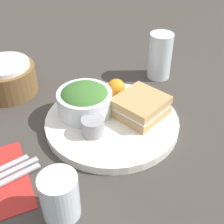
# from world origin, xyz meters

# --- Properties ---
(ground_plane) EXTENTS (4.00, 4.00, 0.00)m
(ground_plane) POSITION_xyz_m (0.00, 0.00, 0.00)
(ground_plane) COLOR #3D3833
(plate) EXTENTS (0.32, 0.32, 0.02)m
(plate) POSITION_xyz_m (0.00, 0.00, 0.01)
(plate) COLOR white
(plate) RESTS_ON ground_plane
(sandwich) EXTENTS (0.15, 0.14, 0.05)m
(sandwich) POSITION_xyz_m (0.07, -0.01, 0.04)
(sandwich) COLOR tan
(sandwich) RESTS_ON plate
(salad_bowl) EXTENTS (0.13, 0.13, 0.07)m
(salad_bowl) POSITION_xyz_m (-0.05, 0.05, 0.06)
(salad_bowl) COLOR white
(salad_bowl) RESTS_ON plate
(dressing_cup) EXTENTS (0.05, 0.05, 0.04)m
(dressing_cup) POSITION_xyz_m (-0.06, -0.03, 0.04)
(dressing_cup) COLOR #99999E
(dressing_cup) RESTS_ON plate
(orange_wedge) EXTENTS (0.05, 0.05, 0.05)m
(orange_wedge) POSITION_xyz_m (0.05, 0.09, 0.04)
(orange_wedge) COLOR orange
(orange_wedge) RESTS_ON plate
(drink_glass) EXTENTS (0.07, 0.07, 0.14)m
(drink_glass) POSITION_xyz_m (0.22, 0.16, 0.07)
(drink_glass) COLOR silver
(drink_glass) RESTS_ON ground_plane
(bread_basket) EXTENTS (0.16, 0.16, 0.09)m
(bread_basket) POSITION_xyz_m (-0.21, 0.25, 0.04)
(bread_basket) COLOR brown
(bread_basket) RESTS_ON ground_plane
(water_glass) EXTENTS (0.07, 0.07, 0.09)m
(water_glass) POSITION_xyz_m (-0.18, -0.19, 0.05)
(water_glass) COLOR silver
(water_glass) RESTS_ON ground_plane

